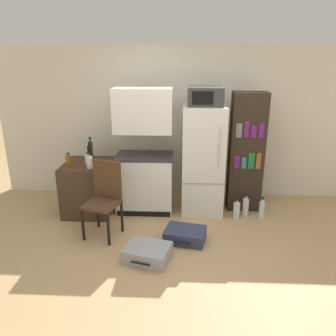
{
  "coord_description": "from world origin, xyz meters",
  "views": [
    {
      "loc": [
        0.03,
        -3.28,
        2.21
      ],
      "look_at": [
        -0.17,
        0.85,
        0.82
      ],
      "focal_mm": 35.0,
      "sensor_mm": 36.0,
      "label": 1
    }
  ],
  "objects_px": {
    "bottle_ketchup_red": "(95,166)",
    "bottle_amber_beer": "(69,160)",
    "bottle_milk_white": "(90,162)",
    "water_bottle_middle": "(246,206)",
    "side_table": "(89,187)",
    "suitcase_large_flat": "(148,253)",
    "refrigerator": "(203,160)",
    "bottle_green_tall": "(91,149)",
    "kitchen_hutch": "(144,156)",
    "bottle_wine_dark": "(89,152)",
    "bookshelf": "(246,153)",
    "water_bottle_front": "(237,210)",
    "bottle_clear_short": "(88,159)",
    "suitcase_small_flat": "(185,235)",
    "chair": "(105,193)",
    "water_bottle_back": "(262,209)",
    "microwave": "(205,96)"
  },
  "relations": [
    {
      "from": "bottle_ketchup_red",
      "to": "bottle_amber_beer",
      "type": "bearing_deg",
      "value": 155.87
    },
    {
      "from": "bottle_milk_white",
      "to": "water_bottle_middle",
      "type": "xyz_separation_m",
      "value": [
        2.23,
        0.18,
        -0.71
      ]
    },
    {
      "from": "side_table",
      "to": "bottle_ketchup_red",
      "type": "relative_size",
      "value": 4.71
    },
    {
      "from": "suitcase_large_flat",
      "to": "refrigerator",
      "type": "bearing_deg",
      "value": 78.13
    },
    {
      "from": "refrigerator",
      "to": "bottle_green_tall",
      "type": "height_order",
      "value": "refrigerator"
    },
    {
      "from": "kitchen_hutch",
      "to": "bottle_wine_dark",
      "type": "relative_size",
      "value": 7.12
    },
    {
      "from": "suitcase_large_flat",
      "to": "bookshelf",
      "type": "bearing_deg",
      "value": 63.06
    },
    {
      "from": "bottle_ketchup_red",
      "to": "water_bottle_middle",
      "type": "distance_m",
      "value": 2.25
    },
    {
      "from": "bottle_milk_white",
      "to": "water_bottle_front",
      "type": "relative_size",
      "value": 0.72
    },
    {
      "from": "water_bottle_front",
      "to": "suitcase_large_flat",
      "type": "bearing_deg",
      "value": -136.98
    },
    {
      "from": "bottle_clear_short",
      "to": "suitcase_small_flat",
      "type": "distance_m",
      "value": 1.8
    },
    {
      "from": "bottle_clear_short",
      "to": "water_bottle_middle",
      "type": "relative_size",
      "value": 0.51
    },
    {
      "from": "side_table",
      "to": "water_bottle_front",
      "type": "xyz_separation_m",
      "value": [
        2.19,
        -0.15,
        -0.25
      ]
    },
    {
      "from": "suitcase_small_flat",
      "to": "water_bottle_front",
      "type": "xyz_separation_m",
      "value": [
        0.75,
        0.66,
        0.05
      ]
    },
    {
      "from": "chair",
      "to": "water_bottle_front",
      "type": "relative_size",
      "value": 3.31
    },
    {
      "from": "suitcase_small_flat",
      "to": "water_bottle_back",
      "type": "bearing_deg",
      "value": 44.21
    },
    {
      "from": "refrigerator",
      "to": "bottle_ketchup_red",
      "type": "distance_m",
      "value": 1.54
    },
    {
      "from": "bottle_amber_beer",
      "to": "suitcase_small_flat",
      "type": "relative_size",
      "value": 0.32
    },
    {
      "from": "bookshelf",
      "to": "water_bottle_middle",
      "type": "relative_size",
      "value": 5.42
    },
    {
      "from": "bookshelf",
      "to": "bottle_clear_short",
      "type": "relative_size",
      "value": 10.7
    },
    {
      "from": "bookshelf",
      "to": "chair",
      "type": "height_order",
      "value": "bookshelf"
    },
    {
      "from": "bottle_milk_white",
      "to": "suitcase_small_flat",
      "type": "height_order",
      "value": "bottle_milk_white"
    },
    {
      "from": "microwave",
      "to": "bookshelf",
      "type": "bearing_deg",
      "value": 11.52
    },
    {
      "from": "kitchen_hutch",
      "to": "suitcase_large_flat",
      "type": "height_order",
      "value": "kitchen_hutch"
    },
    {
      "from": "suitcase_small_flat",
      "to": "bottle_ketchup_red",
      "type": "bearing_deg",
      "value": 169.86
    },
    {
      "from": "side_table",
      "to": "kitchen_hutch",
      "type": "distance_m",
      "value": 0.96
    },
    {
      "from": "bottle_ketchup_red",
      "to": "bottle_milk_white",
      "type": "bearing_deg",
      "value": 138.63
    },
    {
      "from": "chair",
      "to": "refrigerator",
      "type": "bearing_deg",
      "value": 46.58
    },
    {
      "from": "water_bottle_middle",
      "to": "water_bottle_front",
      "type": "bearing_deg",
      "value": -145.14
    },
    {
      "from": "side_table",
      "to": "bottle_milk_white",
      "type": "relative_size",
      "value": 3.61
    },
    {
      "from": "bottle_amber_beer",
      "to": "bottle_clear_short",
      "type": "bearing_deg",
      "value": 23.83
    },
    {
      "from": "bottle_clear_short",
      "to": "side_table",
      "type": "bearing_deg",
      "value": 149.17
    },
    {
      "from": "refrigerator",
      "to": "bottle_wine_dark",
      "type": "relative_size",
      "value": 6.18
    },
    {
      "from": "bottle_ketchup_red",
      "to": "water_bottle_front",
      "type": "bearing_deg",
      "value": 4.76
    },
    {
      "from": "bottle_amber_beer",
      "to": "water_bottle_back",
      "type": "bearing_deg",
      "value": 0.35
    },
    {
      "from": "bottle_ketchup_red",
      "to": "suitcase_small_flat",
      "type": "height_order",
      "value": "bottle_ketchup_red"
    },
    {
      "from": "refrigerator",
      "to": "bottle_clear_short",
      "type": "xyz_separation_m",
      "value": [
        -1.68,
        -0.11,
        0.03
      ]
    },
    {
      "from": "bottle_green_tall",
      "to": "bottle_amber_beer",
      "type": "relative_size",
      "value": 1.71
    },
    {
      "from": "bottle_green_tall",
      "to": "bottle_wine_dark",
      "type": "bearing_deg",
      "value": -85.31
    },
    {
      "from": "kitchen_hutch",
      "to": "bottle_green_tall",
      "type": "xyz_separation_m",
      "value": [
        -0.86,
        0.22,
        0.04
      ]
    },
    {
      "from": "side_table",
      "to": "refrigerator",
      "type": "xyz_separation_m",
      "value": [
        1.7,
        0.1,
        0.42
      ]
    },
    {
      "from": "kitchen_hutch",
      "to": "water_bottle_middle",
      "type": "distance_m",
      "value": 1.67
    },
    {
      "from": "suitcase_large_flat",
      "to": "bottle_clear_short",
      "type": "bearing_deg",
      "value": 143.79
    },
    {
      "from": "microwave",
      "to": "suitcase_large_flat",
      "type": "height_order",
      "value": "microwave"
    },
    {
      "from": "water_bottle_middle",
      "to": "water_bottle_back",
      "type": "height_order",
      "value": "water_bottle_middle"
    },
    {
      "from": "bottle_milk_white",
      "to": "water_bottle_middle",
      "type": "height_order",
      "value": "bottle_milk_white"
    },
    {
      "from": "chair",
      "to": "bottle_green_tall",
      "type": "bearing_deg",
      "value": 130.35
    },
    {
      "from": "microwave",
      "to": "water_bottle_back",
      "type": "xyz_separation_m",
      "value": [
        0.87,
        -0.2,
        -1.59
      ]
    },
    {
      "from": "bottle_green_tall",
      "to": "bottle_clear_short",
      "type": "bearing_deg",
      "value": -82.32
    },
    {
      "from": "kitchen_hutch",
      "to": "bottle_clear_short",
      "type": "relative_size",
      "value": 11.06
    }
  ]
}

